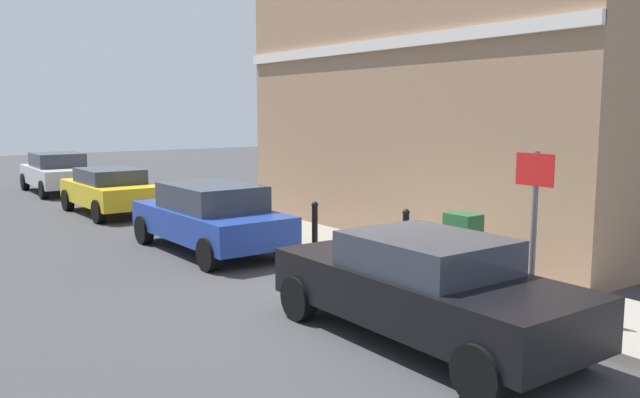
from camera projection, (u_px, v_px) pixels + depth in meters
name	position (u px, v px, depth m)	size (l,w,h in m)	color
ground	(356.00, 303.00, 10.14)	(80.00, 80.00, 0.00)	#38383A
sidewalk	(269.00, 229.00, 16.16)	(2.24, 30.00, 0.15)	gray
corner_building	(479.00, 87.00, 16.01)	(6.68, 10.44, 7.11)	#937256
car_black	(424.00, 286.00, 8.38)	(1.88, 4.42, 1.41)	black
car_blue	(210.00, 216.00, 13.79)	(1.97, 4.29, 1.45)	navy
car_yellow	(110.00, 190.00, 18.82)	(1.90, 3.96, 1.33)	gold
car_silver	(58.00, 172.00, 23.74)	(1.98, 4.23, 1.46)	#B7B7BC
utility_cabinet	(462.00, 250.00, 10.79)	(0.46, 0.61, 1.15)	#1E4C28
bollard_near_cabinet	(406.00, 235.00, 12.03)	(0.14, 0.14, 1.04)	black
bollard_far_kerb	(315.00, 225.00, 13.01)	(0.14, 0.14, 1.04)	black
street_sign	(534.00, 209.00, 8.78)	(0.08, 0.60, 2.30)	#59595B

